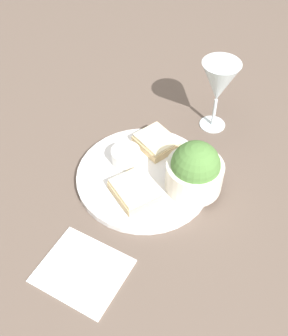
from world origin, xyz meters
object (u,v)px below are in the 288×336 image
(sauce_ramekin, at_px, (126,155))
(cheese_toast_near, at_px, (134,190))
(napkin, at_px, (82,270))
(cheese_toast_far, at_px, (156,142))
(salad_bowl, at_px, (195,170))
(wine_glass, at_px, (219,83))

(sauce_ramekin, distance_m, cheese_toast_near, 0.10)
(sauce_ramekin, xyz_separation_m, napkin, (0.25, -0.09, -0.03))
(cheese_toast_far, xyz_separation_m, napkin, (0.29, -0.16, -0.02))
(salad_bowl, bearing_deg, napkin, -52.81)
(sauce_ramekin, xyz_separation_m, wine_glass, (-0.12, 0.21, 0.09))
(salad_bowl, xyz_separation_m, napkin, (0.17, -0.22, -0.06))
(sauce_ramekin, xyz_separation_m, cheese_toast_far, (-0.04, 0.07, -0.01))
(sauce_ramekin, relative_size, napkin, 0.32)
(wine_glass, xyz_separation_m, napkin, (0.37, -0.30, -0.12))
(sauce_ramekin, bearing_deg, cheese_toast_far, 120.64)
(wine_glass, bearing_deg, cheese_toast_far, -62.66)
(napkin, bearing_deg, cheese_toast_far, 151.22)
(sauce_ramekin, height_order, cheese_toast_far, sauce_ramekin)
(cheese_toast_near, distance_m, napkin, 0.19)
(cheese_toast_far, bearing_deg, napkin, -28.78)
(cheese_toast_far, distance_m, wine_glass, 0.19)
(cheese_toast_near, relative_size, wine_glass, 0.66)
(sauce_ramekin, distance_m, wine_glass, 0.26)
(salad_bowl, relative_size, wine_glass, 0.67)
(cheese_toast_far, bearing_deg, salad_bowl, 27.89)
(cheese_toast_near, distance_m, wine_glass, 0.31)
(salad_bowl, bearing_deg, cheese_toast_far, -152.11)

